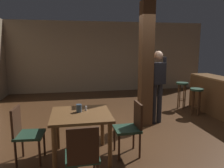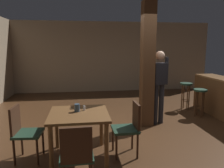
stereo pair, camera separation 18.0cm
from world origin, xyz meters
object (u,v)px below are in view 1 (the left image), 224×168
object	(u,v)px
napkin_cup	(79,108)
dining_table	(81,121)
standing_person	(157,82)
bar_counter	(218,97)
chair_south	(82,155)
chair_west	(25,132)
chair_east	(131,125)
salt_shaker	(86,108)
bar_stool_mid	(182,89)
bar_stool_near	(196,95)

from	to	relation	value
napkin_cup	dining_table	bearing A→B (deg)	-70.40
dining_table	standing_person	world-z (taller)	standing_person
dining_table	bar_counter	size ratio (longest dim) A/B	0.43
chair_south	bar_counter	size ratio (longest dim) A/B	0.41
chair_west	chair_south	bearing A→B (deg)	-47.12
chair_east	standing_person	xyz separation A→B (m)	(1.01, 1.38, 0.50)
dining_table	salt_shaker	distance (m)	0.23
salt_shaker	bar_stool_mid	world-z (taller)	salt_shaker
chair_west	standing_person	distance (m)	3.08
chair_east	napkin_cup	world-z (taller)	chair_east
napkin_cup	bar_stool_mid	world-z (taller)	napkin_cup
bar_counter	chair_south	bearing A→B (deg)	-146.20
bar_counter	bar_stool_near	xyz separation A→B (m)	(-0.54, 0.15, 0.03)
bar_stool_mid	standing_person	bearing A→B (deg)	-139.29
dining_table	salt_shaker	world-z (taller)	salt_shaker
napkin_cup	chair_east	bearing A→B (deg)	-6.45
chair_south	napkin_cup	xyz separation A→B (m)	(0.00, 0.96, 0.32)
chair_south	bar_stool_near	world-z (taller)	chair_south
bar_stool_mid	napkin_cup	bearing A→B (deg)	-142.97
chair_south	bar_counter	bearing A→B (deg)	33.80
salt_shaker	chair_west	bearing A→B (deg)	-173.75
chair_east	salt_shaker	size ratio (longest dim) A/B	11.56
salt_shaker	standing_person	world-z (taller)	standing_person
chair_west	bar_stool_near	distance (m)	4.34
salt_shaker	bar_stool_near	world-z (taller)	salt_shaker
bar_counter	chair_west	bearing A→B (deg)	-161.15
standing_person	bar_counter	bearing A→B (deg)	6.68
chair_east	bar_stool_near	distance (m)	2.87
dining_table	bar_counter	xyz separation A→B (m)	(3.65, 1.58, -0.12)
chair_east	dining_table	bearing A→B (deg)	178.68
chair_south	napkin_cup	size ratio (longest dim) A/B	6.94
chair_east	napkin_cup	xyz separation A→B (m)	(-0.86, 0.10, 0.32)
bar_counter	napkin_cup	bearing A→B (deg)	-157.84
standing_person	bar_stool_mid	distance (m)	1.65
salt_shaker	chair_east	bearing A→B (deg)	-11.80
standing_person	bar_stool_mid	xyz separation A→B (m)	(1.21, 1.04, -0.42)
standing_person	bar_stool_near	distance (m)	1.39
chair_south	standing_person	distance (m)	2.97
chair_west	bar_counter	xyz separation A→B (m)	(4.53, 1.55, 0.01)
chair_west	bar_counter	distance (m)	4.79
dining_table	salt_shaker	size ratio (longest dim) A/B	12.26
chair_west	standing_person	xyz separation A→B (m)	(2.73, 1.33, 0.50)
bar_counter	bar_stool_mid	xyz separation A→B (m)	(-0.59, 0.83, 0.07)
standing_person	napkin_cup	bearing A→B (deg)	-145.56
dining_table	chair_west	xyz separation A→B (m)	(-0.88, 0.03, -0.13)
napkin_cup	standing_person	size ratio (longest dim) A/B	0.07
chair_east	bar_counter	xyz separation A→B (m)	(2.81, 1.59, 0.01)
chair_west	bar_stool_mid	xyz separation A→B (m)	(3.94, 2.38, 0.08)
dining_table	chair_south	world-z (taller)	chair_south
chair_east	salt_shaker	xyz separation A→B (m)	(-0.74, 0.16, 0.29)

